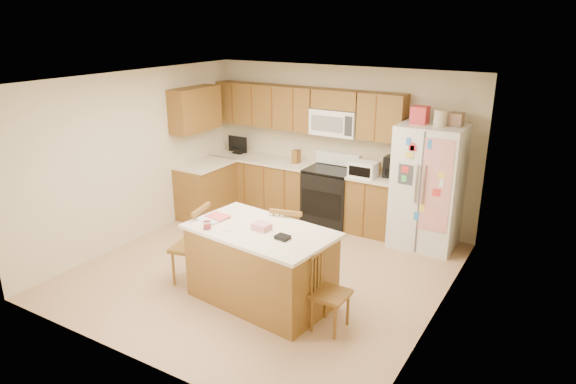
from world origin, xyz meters
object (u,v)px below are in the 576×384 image
Objects in this scene: refrigerator at (428,185)px; windsor_chair_left at (192,246)px; stove at (330,195)px; island at (261,265)px; windsor_chair_right at (329,293)px; windsor_chair_back at (289,246)px.

windsor_chair_left is (-2.18, -2.60, -0.44)m from refrigerator.
island is at bearing -81.52° from stove.
windsor_chair_left is at bearing -177.15° from island.
windsor_chair_right is (1.33, -2.72, -0.05)m from stove.
windsor_chair_left reaches higher than island.
refrigerator is 2.04× the size of windsor_chair_back.
island is 2.00× the size of windsor_chair_right.
island is 1.00m from windsor_chair_left.
island is (-1.18, -2.55, -0.46)m from refrigerator.
windsor_chair_back is (1.02, 0.66, -0.01)m from windsor_chair_left.
refrigerator is 2.29× the size of windsor_chair_right.
stove is 1.27× the size of windsor_chair_right.
island is 1.75× the size of windsor_chair_left.
stove reaches higher than island.
stove reaches higher than windsor_chair_right.
windsor_chair_right is at bearing -95.28° from refrigerator.
windsor_chair_back is 1.12× the size of windsor_chair_right.
refrigerator is at bearing 65.17° from island.
refrigerator is 2.30m from windsor_chair_back.
windsor_chair_back is at bearing 32.92° from windsor_chair_left.
windsor_chair_back is 1.16m from windsor_chair_right.
windsor_chair_back is at bearing 141.71° from windsor_chair_right.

